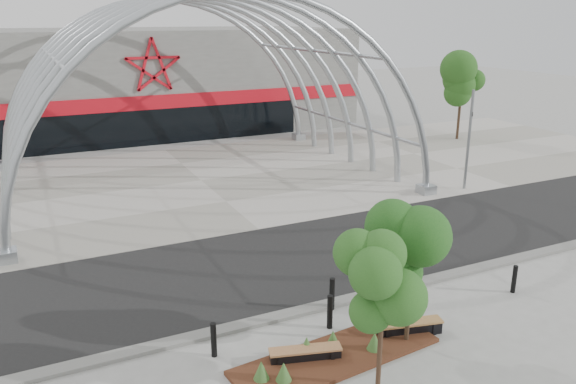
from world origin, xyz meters
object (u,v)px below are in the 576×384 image
(street_tree_1, at_px, (413,251))
(bollard_2, at_px, (332,294))
(street_tree_0, at_px, (383,288))
(bench_0, at_px, (305,355))
(bench_1, at_px, (409,328))
(signal_pole, at_px, (469,138))

(street_tree_1, distance_m, bollard_2, 3.61)
(street_tree_0, distance_m, bench_0, 3.38)
(street_tree_0, distance_m, bollard_2, 4.70)
(bench_1, bearing_deg, street_tree_1, -135.13)
(street_tree_0, relative_size, bench_0, 1.95)
(bollard_2, bearing_deg, bench_1, -60.26)
(street_tree_1, bearing_deg, bench_0, 172.23)
(signal_pole, bearing_deg, bollard_2, -147.58)
(street_tree_1, bearing_deg, bollard_2, 110.62)
(signal_pole, xyz_separation_m, street_tree_0, (-13.98, -12.27, 0.02))
(bench_1, height_order, bollard_2, bollard_2)
(street_tree_1, height_order, bench_1, street_tree_1)
(signal_pole, height_order, street_tree_1, signal_pole)
(signal_pole, relative_size, bench_0, 2.65)
(bench_1, xyz_separation_m, bollard_2, (-1.30, 2.28, 0.33))
(street_tree_0, height_order, bench_1, street_tree_0)
(signal_pole, relative_size, bollard_2, 4.96)
(street_tree_0, xyz_separation_m, street_tree_1, (1.93, 1.39, 0.02))
(street_tree_0, height_order, street_tree_1, street_tree_1)
(street_tree_0, bearing_deg, signal_pole, 41.27)
(street_tree_1, bearing_deg, street_tree_0, -144.20)
(bollard_2, bearing_deg, signal_pole, 32.42)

